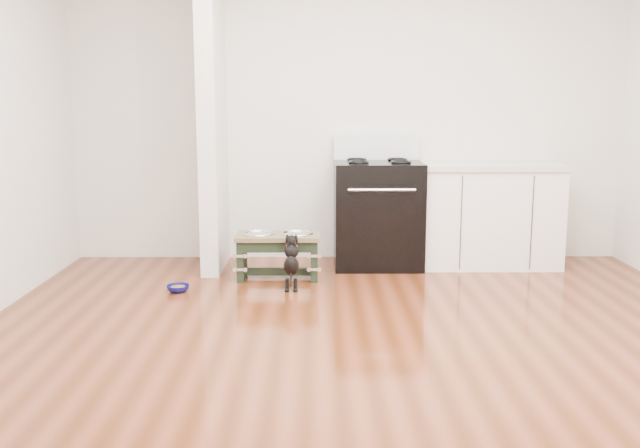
{
  "coord_description": "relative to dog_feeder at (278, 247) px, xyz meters",
  "views": [
    {
      "loc": [
        -0.3,
        -4.03,
        1.46
      ],
      "look_at": [
        -0.26,
        1.38,
        0.51
      ],
      "focal_mm": 40.0,
      "sensor_mm": 36.0,
      "label": 1
    }
  ],
  "objects": [
    {
      "name": "ground",
      "position": [
        0.61,
        -1.68,
        -0.27
      ],
      "size": [
        5.0,
        5.0,
        0.0
      ],
      "primitive_type": "plane",
      "color": "#4E220E",
      "rests_on": "ground"
    },
    {
      "name": "room_shell",
      "position": [
        0.61,
        -1.68,
        1.35
      ],
      "size": [
        5.0,
        5.0,
        5.0
      ],
      "color": "silver",
      "rests_on": "ground"
    },
    {
      "name": "partition_wall",
      "position": [
        -0.57,
        0.42,
        1.08
      ],
      "size": [
        0.15,
        0.8,
        2.7
      ],
      "primitive_type": "cube",
      "color": "silver",
      "rests_on": "ground"
    },
    {
      "name": "oven_range",
      "position": [
        0.86,
        0.48,
        0.21
      ],
      "size": [
        0.76,
        0.69,
        1.14
      ],
      "color": "black",
      "rests_on": "ground"
    },
    {
      "name": "cabinet_run",
      "position": [
        1.84,
        0.49,
        0.19
      ],
      "size": [
        1.24,
        0.64,
        0.91
      ],
      "color": "white",
      "rests_on": "ground"
    },
    {
      "name": "dog_feeder",
      "position": [
        0.0,
        0.0,
        0.0
      ],
      "size": [
        0.68,
        0.36,
        0.39
      ],
      "color": "black",
      "rests_on": "ground"
    },
    {
      "name": "puppy",
      "position": [
        0.12,
        -0.31,
        -0.04
      ],
      "size": [
        0.12,
        0.35,
        0.41
      ],
      "color": "black",
      "rests_on": "ground"
    },
    {
      "name": "floor_bowl",
      "position": [
        -0.75,
        -0.42,
        -0.24
      ],
      "size": [
        0.18,
        0.18,
        0.05
      ],
      "rotation": [
        0.0,
        0.0,
        -0.02
      ],
      "color": "#0C0D58",
      "rests_on": "ground"
    }
  ]
}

